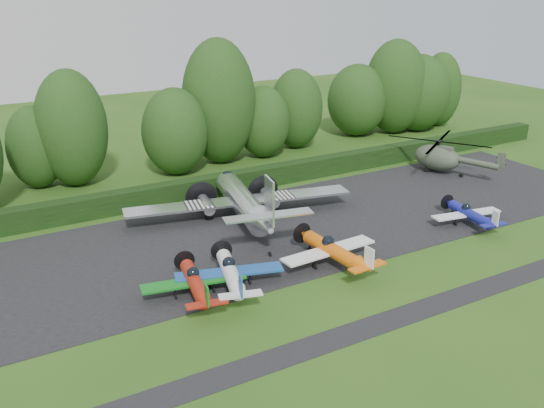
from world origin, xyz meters
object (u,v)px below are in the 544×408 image
light_plane_orange (333,251)px  helicopter (438,155)px  light_plane_red (195,283)px  light_plane_white (230,273)px  sign_board (416,149)px  transport_plane (244,202)px  light_plane_blue (470,214)px

light_plane_orange → helicopter: bearing=33.2°
light_plane_red → light_plane_white: bearing=-11.2°
sign_board → helicopter: bearing=-103.3°
light_plane_red → light_plane_orange: bearing=-14.1°
helicopter → sign_board: (1.33, 4.81, -0.65)m
transport_plane → helicopter: size_ratio=1.57×
light_plane_white → light_plane_orange: bearing=-20.3°
light_plane_orange → light_plane_white: bearing=179.0°
helicopter → sign_board: size_ratio=3.87×
transport_plane → helicopter: bearing=-6.8°
sign_board → light_plane_orange: bearing=-141.6°
light_plane_orange → light_plane_red: bearing=179.9°
sign_board → light_plane_red: bearing=-151.7°
transport_plane → light_plane_white: size_ratio=2.58×
transport_plane → light_plane_red: bearing=-142.9°
light_plane_red → light_plane_white: size_ratio=0.94×
light_plane_red → light_plane_blue: bearing=-10.6°
light_plane_blue → sign_board: (9.81, 17.53, 0.24)m
transport_plane → light_plane_blue: size_ratio=3.00×
helicopter → sign_board: 5.03m
light_plane_white → light_plane_blue: (23.17, 0.00, -0.17)m
light_plane_blue → light_plane_red: bearing=170.3°
light_plane_red → transport_plane: bearing=38.4°
helicopter → transport_plane: bearing=-156.8°
light_plane_white → transport_plane: bearing=42.4°
light_plane_orange → sign_board: 30.71m
light_plane_white → light_plane_orange: light_plane_orange is taller
light_plane_red → light_plane_white: 2.63m
transport_plane → light_plane_orange: (1.69, -11.18, -0.57)m
transport_plane → light_plane_white: (-6.54, -10.54, -0.63)m
transport_plane → helicopter: (25.12, 2.18, 0.10)m
light_plane_red → light_plane_orange: size_ratio=0.90×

